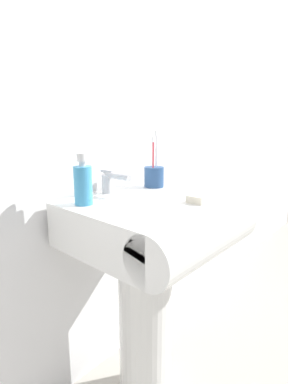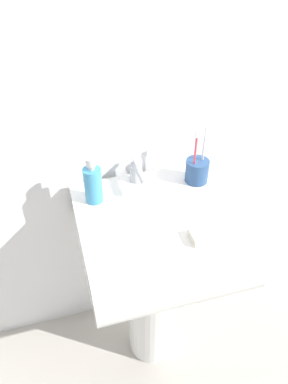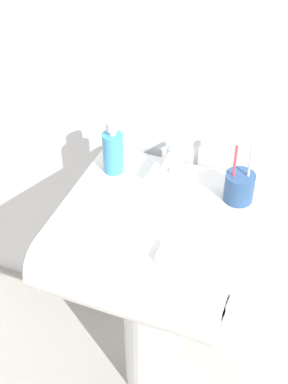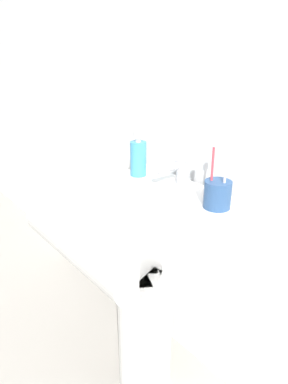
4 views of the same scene
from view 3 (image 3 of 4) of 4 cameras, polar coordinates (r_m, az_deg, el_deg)
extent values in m
plane|color=#ADA89E|center=(2.12, 0.96, -17.24)|extent=(6.00, 6.00, 0.00)
cube|color=white|center=(1.50, 5.17, 17.08)|extent=(5.00, 0.05, 2.40)
cylinder|color=white|center=(1.86, 1.06, -12.15)|extent=(0.19, 0.19, 0.62)
cube|color=white|center=(1.58, 1.23, -3.65)|extent=(0.48, 0.43, 0.15)
cylinder|color=white|center=(1.44, -1.81, -9.16)|extent=(0.48, 0.15, 0.15)
cylinder|color=#B7B7BC|center=(1.63, 2.90, 3.14)|extent=(0.04, 0.04, 0.07)
cylinder|color=#B7B7BC|center=(1.57, 2.26, 2.97)|extent=(0.02, 0.11, 0.02)
cube|color=#B7B7BC|center=(1.61, 2.96, 4.45)|extent=(0.01, 0.06, 0.01)
cylinder|color=#2D5184|center=(1.55, 9.22, 0.47)|extent=(0.08, 0.08, 0.08)
cylinder|color=#D83F4C|center=(1.51, 8.71, 2.07)|extent=(0.01, 0.01, 0.17)
cube|color=white|center=(1.45, 9.07, 4.90)|extent=(0.01, 0.01, 0.02)
cylinder|color=white|center=(1.51, 10.18, 2.41)|extent=(0.01, 0.01, 0.19)
cube|color=white|center=(1.45, 10.65, 5.63)|extent=(0.01, 0.01, 0.02)
cylinder|color=#3F99CC|center=(1.62, -3.01, 3.83)|extent=(0.06, 0.06, 0.12)
cylinder|color=silver|center=(1.58, -3.10, 5.81)|extent=(0.02, 0.02, 0.01)
cylinder|color=silver|center=(1.56, -3.13, 6.42)|extent=(0.03, 0.03, 0.03)
cube|color=silver|center=(1.39, 3.20, -6.22)|extent=(0.09, 0.06, 0.02)
camera|label=1|loc=(1.42, -38.29, -2.81)|focal=28.00mm
camera|label=2|loc=(0.74, -45.59, 8.66)|focal=35.00mm
camera|label=4|loc=(0.82, 45.96, -20.93)|focal=35.00mm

